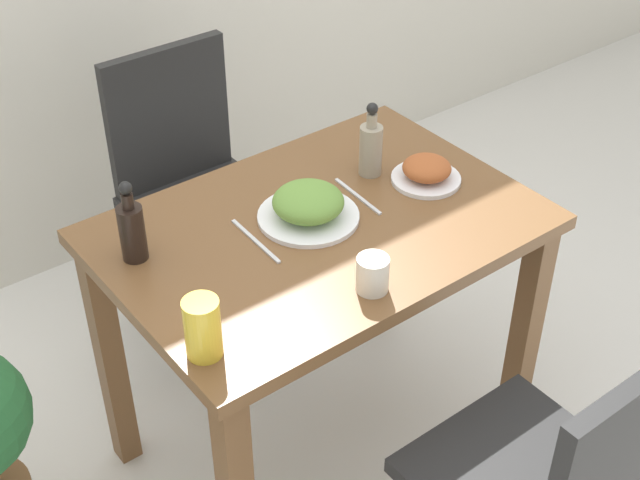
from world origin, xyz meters
The scene contains 11 objects.
ground_plane centered at (0.00, 0.00, 0.00)m, with size 16.00×16.00×0.00m, color silver.
dining_table centered at (0.00, 0.00, 0.64)m, with size 1.01×0.70×0.77m.
chair_far centered at (0.04, 0.70, 0.52)m, with size 0.42×0.42×0.91m.
food_plate centered at (-0.01, 0.03, 0.81)m, with size 0.24×0.24×0.08m.
side_plate centered at (0.32, -0.02, 0.80)m, with size 0.18×0.18×0.06m.
drink_cup centered at (-0.06, -0.26, 0.81)m, with size 0.07×0.07×0.08m.
juice_glass centered at (-0.45, -0.21, 0.84)m, with size 0.07×0.07×0.13m.
sauce_bottle centered at (0.24, 0.10, 0.85)m, with size 0.06×0.06×0.20m.
condiment_bottle centered at (-0.41, 0.15, 0.85)m, with size 0.06×0.06×0.20m.
fork_utensil centered at (-0.16, 0.03, 0.78)m, with size 0.02×0.20×0.00m.
spoon_utensil centered at (0.14, 0.03, 0.78)m, with size 0.02×0.19×0.00m.
Camera 1 is at (-1.04, -1.36, 1.99)m, focal length 50.00 mm.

